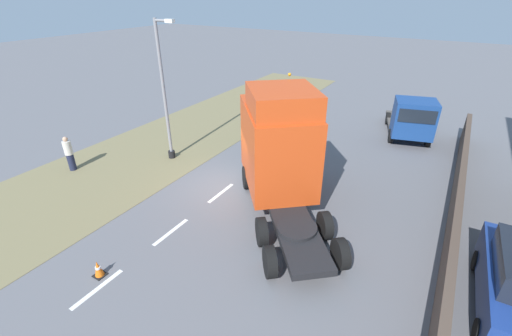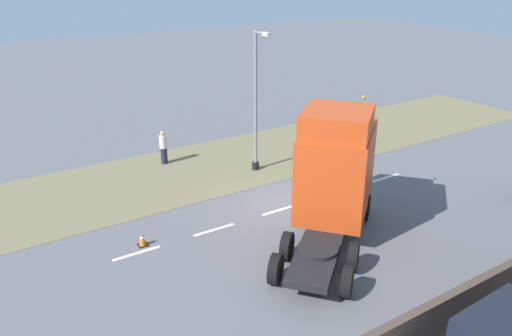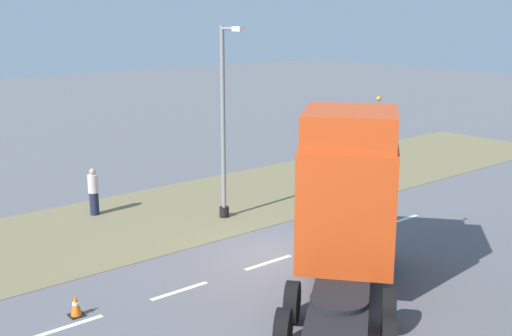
{
  "view_description": "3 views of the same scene",
  "coord_description": "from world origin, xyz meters",
  "px_view_note": "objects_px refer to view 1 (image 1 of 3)",
  "views": [
    {
      "loc": [
        7.98,
        -11.08,
        8.12
      ],
      "look_at": [
        1.48,
        -0.12,
        1.4
      ],
      "focal_mm": 24.0,
      "sensor_mm": 36.0,
      "label": 1
    },
    {
      "loc": [
        15.47,
        -11.92,
        9.72
      ],
      "look_at": [
        -0.73,
        -1.45,
        1.85
      ],
      "focal_mm": 35.0,
      "sensor_mm": 36.0,
      "label": 2
    },
    {
      "loc": [
        13.85,
        -12.58,
        7.46
      ],
      "look_at": [
        -2.25,
        0.65,
        2.33
      ],
      "focal_mm": 45.0,
      "sensor_mm": 36.0,
      "label": 3
    }
  ],
  "objects_px": {
    "flatbed_truck": "(412,119)",
    "pedestrian": "(69,154)",
    "traffic_cone_lead": "(98,269)",
    "lamp_post": "(166,101)",
    "lorry_cab": "(279,147)"
  },
  "relations": [
    {
      "from": "lorry_cab",
      "to": "flatbed_truck",
      "type": "distance_m",
      "value": 10.41
    },
    {
      "from": "flatbed_truck",
      "to": "pedestrian",
      "type": "xyz_separation_m",
      "value": [
        -13.85,
        -12.47,
        -0.5
      ]
    },
    {
      "from": "pedestrian",
      "to": "traffic_cone_lead",
      "type": "relative_size",
      "value": 3.09
    },
    {
      "from": "lorry_cab",
      "to": "traffic_cone_lead",
      "type": "distance_m",
      "value": 7.7
    },
    {
      "from": "lorry_cab",
      "to": "lamp_post",
      "type": "height_order",
      "value": "lamp_post"
    },
    {
      "from": "lamp_post",
      "to": "lorry_cab",
      "type": "bearing_deg",
      "value": -6.51
    },
    {
      "from": "pedestrian",
      "to": "traffic_cone_lead",
      "type": "bearing_deg",
      "value": -28.79
    },
    {
      "from": "flatbed_truck",
      "to": "traffic_cone_lead",
      "type": "relative_size",
      "value": 9.81
    },
    {
      "from": "lorry_cab",
      "to": "traffic_cone_lead",
      "type": "relative_size",
      "value": 12.28
    },
    {
      "from": "lorry_cab",
      "to": "lamp_post",
      "type": "relative_size",
      "value": 1.02
    },
    {
      "from": "pedestrian",
      "to": "traffic_cone_lead",
      "type": "height_order",
      "value": "pedestrian"
    },
    {
      "from": "flatbed_truck",
      "to": "traffic_cone_lead",
      "type": "bearing_deg",
      "value": 53.44
    },
    {
      "from": "lorry_cab",
      "to": "pedestrian",
      "type": "xyz_separation_m",
      "value": [
        -10.11,
        -2.81,
        -1.6
      ]
    },
    {
      "from": "pedestrian",
      "to": "flatbed_truck",
      "type": "bearing_deg",
      "value": 41.99
    },
    {
      "from": "flatbed_truck",
      "to": "pedestrian",
      "type": "distance_m",
      "value": 18.65
    }
  ]
}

